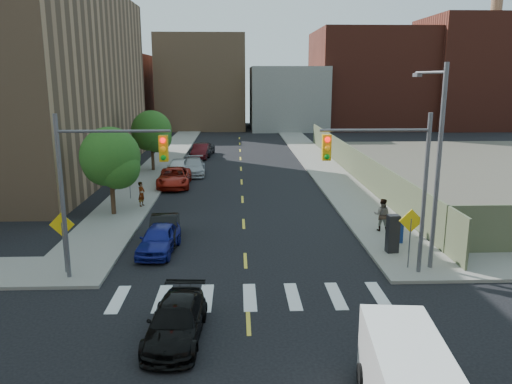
{
  "coord_description": "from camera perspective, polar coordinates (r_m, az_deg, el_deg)",
  "views": [
    {
      "loc": [
        -0.34,
        -14.06,
        8.4
      ],
      "look_at": [
        0.71,
        13.63,
        2.0
      ],
      "focal_mm": 35.0,
      "sensor_mm": 36.0,
      "label": 1
    }
  ],
  "objects": [
    {
      "name": "bg_bldg_east",
      "position": [
        88.91,
        12.67,
        12.44
      ],
      "size": [
        18.0,
        18.0,
        16.0
      ],
      "primitive_type": "cube",
      "color": "#592319",
      "rests_on": "ground"
    },
    {
      "name": "parked_car_silver",
      "position": [
        44.21,
        -7.17,
        2.89
      ],
      "size": [
        2.3,
        5.01,
        1.42
      ],
      "primitive_type": "imported",
      "rotation": [
        0.0,
        0.0,
        0.06
      ],
      "color": "#9DA0A4",
      "rests_on": "ground"
    },
    {
      "name": "parked_car_red",
      "position": [
        39.56,
        -9.33,
        1.66
      ],
      "size": [
        2.63,
        5.37,
        1.47
      ],
      "primitive_type": "imported",
      "rotation": [
        0.0,
        0.0,
        0.04
      ],
      "color": "#A01C10",
      "rests_on": "ground"
    },
    {
      "name": "parked_car_grey",
      "position": [
        54.98,
        -6.21,
        4.87
      ],
      "size": [
        2.75,
        5.16,
        1.38
      ],
      "primitive_type": "imported",
      "rotation": [
        0.0,
        0.0,
        -0.1
      ],
      "color": "black",
      "rests_on": "ground"
    },
    {
      "name": "tree_west_near",
      "position": [
        31.45,
        -16.29,
        3.48
      ],
      "size": [
        3.66,
        3.64,
        5.52
      ],
      "color": "#332114",
      "rests_on": "ground"
    },
    {
      "name": "warn_sign_ne",
      "position": [
        22.82,
        17.26,
        -3.9
      ],
      "size": [
        1.06,
        0.06,
        2.83
      ],
      "color": "#59595E",
      "rests_on": "ground"
    },
    {
      "name": "bg_bldg_midwest",
      "position": [
        86.25,
        -6.09,
        12.34
      ],
      "size": [
        14.0,
        16.0,
        15.0
      ],
      "primitive_type": "cube",
      "color": "#8C6B4C",
      "rests_on": "ground"
    },
    {
      "name": "signal_nw",
      "position": [
        21.2,
        -17.59,
        1.86
      ],
      "size": [
        4.59,
        0.3,
        7.0
      ],
      "color": "#59595E",
      "rests_on": "ground"
    },
    {
      "name": "bg_bldg_fareast",
      "position": [
        92.39,
        22.89,
        12.39
      ],
      "size": [
        14.0,
        16.0,
        18.0
      ],
      "primitive_type": "cube",
      "color": "#592319",
      "rests_on": "ground"
    },
    {
      "name": "sidewalk_ne",
      "position": [
        56.76,
        6.05,
        4.5
      ],
      "size": [
        3.5,
        73.0,
        0.15
      ],
      "primitive_type": "cube",
      "color": "gray",
      "rests_on": "ground"
    },
    {
      "name": "streetlight_ne",
      "position": [
        22.86,
        19.84,
        4.23
      ],
      "size": [
        0.25,
        3.7,
        9.0
      ],
      "color": "#59595E",
      "rests_on": "ground"
    },
    {
      "name": "parked_car_black",
      "position": [
        26.61,
        -10.45,
        -4.14
      ],
      "size": [
        1.61,
        4.06,
        1.31
      ],
      "primitive_type": "imported",
      "rotation": [
        0.0,
        0.0,
        0.06
      ],
      "color": "black",
      "rests_on": "ground"
    },
    {
      "name": "black_sedan",
      "position": [
        17.03,
        -9.1,
        -14.37
      ],
      "size": [
        1.97,
        4.35,
        1.23
      ],
      "primitive_type": "imported",
      "rotation": [
        0.0,
        0.0,
        -0.06
      ],
      "color": "black",
      "rests_on": "ground"
    },
    {
      "name": "pedestrian_west",
      "position": [
        33.38,
        -12.96,
        -0.21
      ],
      "size": [
        0.57,
        0.69,
        1.62
      ],
      "primitive_type": "imported",
      "rotation": [
        0.0,
        0.0,
        1.21
      ],
      "color": "gray",
      "rests_on": "sidewalk_nw"
    },
    {
      "name": "signal_ne",
      "position": [
        21.39,
        15.07,
        2.12
      ],
      "size": [
        4.59,
        0.3,
        7.0
      ],
      "color": "#59595E",
      "rests_on": "ground"
    },
    {
      "name": "mailbox",
      "position": [
        26.47,
        15.81,
        -4.14
      ],
      "size": [
        0.59,
        0.47,
        1.38
      ],
      "rotation": [
        0.0,
        0.0,
        -0.07
      ],
      "color": "navy",
      "rests_on": "sidewalk_ne"
    },
    {
      "name": "ground",
      "position": [
        16.38,
        -0.71,
        -17.85
      ],
      "size": [
        160.0,
        160.0,
        0.0
      ],
      "primitive_type": "plane",
      "color": "black",
      "rests_on": "ground"
    },
    {
      "name": "payphone",
      "position": [
        24.86,
        15.35,
        -4.61
      ],
      "size": [
        0.59,
        0.5,
        1.85
      ],
      "primitive_type": "cube",
      "rotation": [
        0.0,
        0.0,
        0.09
      ],
      "color": "black",
      "rests_on": "sidewalk_ne"
    },
    {
      "name": "parked_car_white",
      "position": [
        43.97,
        -8.9,
        2.82
      ],
      "size": [
        1.85,
        4.39,
        1.48
      ],
      "primitive_type": "imported",
      "rotation": [
        0.0,
        0.0,
        -0.02
      ],
      "color": "silver",
      "rests_on": "ground"
    },
    {
      "name": "warn_sign_midwest",
      "position": [
        35.45,
        -14.3,
        2.19
      ],
      "size": [
        1.06,
        0.06,
        2.83
      ],
      "color": "#59595E",
      "rests_on": "ground"
    },
    {
      "name": "fence_north",
      "position": [
        43.81,
        10.98,
        3.37
      ],
      "size": [
        0.12,
        44.0,
        2.5
      ],
      "primitive_type": "cube",
      "color": "#565F43",
      "rests_on": "ground"
    },
    {
      "name": "warn_sign_nw",
      "position": [
        22.79,
        -21.25,
        -4.23
      ],
      "size": [
        1.06,
        0.06,
        2.83
      ],
      "color": "#59595E",
      "rests_on": "ground"
    },
    {
      "name": "pedestrian_east",
      "position": [
        28.14,
        14.2,
        -2.54
      ],
      "size": [
        1.07,
        0.96,
        1.8
      ],
      "primitive_type": "imported",
      "rotation": [
        0.0,
        0.0,
        2.76
      ],
      "color": "gray",
      "rests_on": "sidewalk_ne"
    },
    {
      "name": "tree_west_far",
      "position": [
        46.02,
        -11.84,
        6.59
      ],
      "size": [
        3.66,
        3.64,
        5.52
      ],
      "color": "#332114",
      "rests_on": "ground"
    },
    {
      "name": "bg_bldg_center",
      "position": [
        84.54,
        3.54,
        10.68
      ],
      "size": [
        12.0,
        16.0,
        10.0
      ],
      "primitive_type": "cube",
      "color": "gray",
      "rests_on": "ground"
    },
    {
      "name": "parked_car_maroon",
      "position": [
        53.22,
        -6.34,
        4.65
      ],
      "size": [
        1.81,
        4.57,
        1.48
      ],
      "primitive_type": "imported",
      "rotation": [
        0.0,
        0.0,
        -0.05
      ],
      "color": "#420D11",
      "rests_on": "ground"
    },
    {
      "name": "cargo_van",
      "position": [
        13.64,
        16.88,
        -19.93
      ],
      "size": [
        2.29,
        4.77,
        2.11
      ],
      "rotation": [
        0.0,
        0.0,
        -0.1
      ],
      "color": "white",
      "rests_on": "ground"
    },
    {
      "name": "smokestack",
      "position": [
        94.29,
        25.45,
        15.2
      ],
      "size": [
        1.8,
        1.8,
        28.0
      ],
      "primitive_type": "cylinder",
      "color": "#8C6B4C",
      "rests_on": "ground"
    },
    {
      "name": "sidewalk_nw",
      "position": [
        56.67,
        -9.7,
        4.37
      ],
      "size": [
        3.5,
        73.0,
        0.15
      ],
      "primitive_type": "cube",
      "color": "gray",
      "rests_on": "ground"
    },
    {
      "name": "bg_bldg_west",
      "position": [
        86.84,
        -16.94,
        10.87
      ],
      "size": [
        14.0,
        18.0,
        12.0
      ],
      "primitive_type": "cube",
      "color": "#592319",
      "rests_on": "ground"
    },
    {
      "name": "parked_car_blue",
      "position": [
        24.91,
        -11.03,
        -5.28
      ],
      "size": [
        1.98,
        4.16,
        1.37
      ],
      "primitive_type": "imported",
      "rotation": [
        0.0,
        0.0,
        -0.09
      ],
      "color": "navy",
      "rests_on": "ground"
    }
  ]
}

